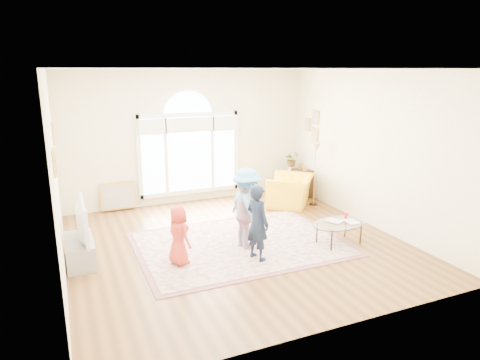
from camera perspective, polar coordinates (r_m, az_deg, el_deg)
name	(u,v)px	position (r m, az deg, el deg)	size (l,w,h in m)	color
ground	(237,244)	(8.15, -0.47, -8.51)	(6.00, 6.00, 0.00)	#543518
room_shell	(191,140)	(10.31, -6.55, 5.37)	(6.00, 6.00, 6.00)	#F5E9BF
area_rug	(240,244)	(8.14, 0.01, -8.48)	(3.60, 2.60, 0.02)	beige
rug_border	(240,244)	(8.14, 0.01, -8.51)	(3.80, 2.80, 0.01)	#844E51
tv_console	(80,251)	(7.82, -20.56, -8.86)	(0.45, 1.00, 0.42)	#989BA0
television	(77,221)	(7.63, -20.86, -5.13)	(0.17, 1.14, 0.66)	black
coffee_table	(339,224)	(8.23, 13.11, -5.68)	(1.20, 0.85, 0.54)	silver
armchair	(291,191)	(10.34, 6.76, -1.44)	(1.12, 0.98, 0.73)	yellow
side_cabinet	(302,183)	(11.16, 8.26, -0.38)	(0.40, 0.50, 0.70)	black
floor_lamp	(316,153)	(10.27, 10.04, 3.59)	(0.30, 0.30, 1.51)	black
plant_pedestal	(291,179)	(11.47, 6.82, 0.08)	(0.20, 0.20, 0.70)	white
potted_plant	(292,159)	(11.35, 6.91, 2.79)	(0.37, 0.32, 0.41)	#33722D
leaning_picture	(119,210)	(10.39, -15.80, -3.93)	(0.80, 0.05, 0.62)	tan
child_red	(179,235)	(7.22, -8.18, -7.29)	(0.49, 0.32, 1.01)	#BF3629
child_navy	(257,223)	(7.28, 2.33, -5.70)	(0.48, 0.31, 1.31)	#161F34
child_pink	(245,215)	(7.74, 0.65, -4.70)	(0.73, 0.30, 1.24)	#DA9FAE
child_blue	(247,208)	(7.77, 0.92, -3.72)	(0.95, 0.55, 1.47)	#57ADEE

